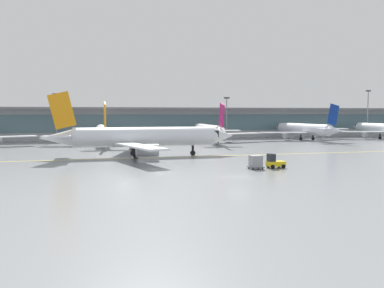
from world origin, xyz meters
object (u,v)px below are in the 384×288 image
object	(u,v)px
gate_airplane_2	(103,132)
cargo_dolly_lead	(256,162)
gate_airplane_5	(383,129)
baggage_tug	(274,162)
gate_airplane_3	(209,131)
apron_light_mast_1	(56,115)
apron_light_mast_2	(227,116)
apron_light_mast_3	(368,111)
taxiing_regional_jet	(143,137)
gate_airplane_4	(304,129)

from	to	relation	value
gate_airplane_2	cargo_dolly_lead	world-z (taller)	gate_airplane_2
gate_airplane_5	baggage_tug	distance (m)	80.62
gate_airplane_3	cargo_dolly_lead	size ratio (longest dim) A/B	14.94
cargo_dolly_lead	apron_light_mast_1	xyz separation A→B (m)	(-30.67, 64.99, 6.32)
apron_light_mast_1	apron_light_mast_2	bearing A→B (deg)	-0.86
gate_airplane_5	apron_light_mast_2	size ratio (longest dim) A/B	2.41
cargo_dolly_lead	apron_light_mast_3	xyz separation A→B (m)	(69.95, 63.12, 7.47)
gate_airplane_2	taxiing_regional_jet	bearing A→B (deg)	-168.41
gate_airplane_5	cargo_dolly_lead	xyz separation A→B (m)	(-65.59, -50.67, -2.02)
gate_airplane_5	cargo_dolly_lead	bearing A→B (deg)	130.29
gate_airplane_2	gate_airplane_5	size ratio (longest dim) A/B	1.02
gate_airplane_4	apron_light_mast_2	world-z (taller)	apron_light_mast_2
taxiing_regional_jet	apron_light_mast_3	distance (m)	93.77
gate_airplane_3	apron_light_mast_3	bearing A→B (deg)	-74.67
gate_airplane_4	taxiing_regional_jet	distance (m)	61.76
gate_airplane_2	gate_airplane_4	distance (m)	58.37
gate_airplane_3	gate_airplane_2	bearing A→B (deg)	96.20
gate_airplane_4	apron_light_mast_1	xyz separation A→B (m)	(-70.03, 12.49, 4.23)
apron_light_mast_3	gate_airplane_4	bearing A→B (deg)	-160.85
gate_airplane_5	apron_light_mast_1	bearing A→B (deg)	84.15
baggage_tug	cargo_dolly_lead	bearing A→B (deg)	180.00
gate_airplane_2	baggage_tug	xyz separation A→B (m)	(21.86, -49.12, -2.25)
baggage_tug	apron_light_mast_3	distance (m)	92.39
taxiing_regional_jet	gate_airplane_3	bearing A→B (deg)	54.97
gate_airplane_2	gate_airplane_3	bearing A→B (deg)	-86.84
gate_airplane_3	apron_light_mast_3	world-z (taller)	apron_light_mast_3
apron_light_mast_2	gate_airplane_2	bearing A→B (deg)	-158.41
gate_airplane_5	baggage_tug	xyz separation A→B (m)	(-62.65, -50.70, -2.18)
gate_airplane_3	gate_airplane_5	size ratio (longest dim) A/B	1.02
apron_light_mast_1	baggage_tug	bearing A→B (deg)	-62.66
gate_airplane_2	apron_light_mast_2	bearing A→B (deg)	-67.93
gate_airplane_3	apron_light_mast_1	size ratio (longest dim) A/B	2.36
gate_airplane_5	apron_light_mast_2	world-z (taller)	apron_light_mast_2
apron_light_mast_3	baggage_tug	bearing A→B (deg)	-136.70
baggage_tug	taxiing_regional_jet	bearing A→B (deg)	129.39
gate_airplane_5	apron_light_mast_2	distance (m)	48.34
gate_airplane_4	apron_light_mast_3	size ratio (longest dim) A/B	2.02
gate_airplane_4	taxiing_regional_jet	size ratio (longest dim) A/B	0.89
gate_airplane_5	apron_light_mast_3	size ratio (longest dim) A/B	1.98
gate_airplane_3	gate_airplane_4	world-z (taller)	same
apron_light_mast_2	apron_light_mast_3	size ratio (longest dim) A/B	0.82
baggage_tug	gate_airplane_3	bearing A→B (deg)	83.66
baggage_tug	apron_light_mast_2	size ratio (longest dim) A/B	0.20
apron_light_mast_2	apron_light_mast_3	distance (m)	50.61
gate_airplane_4	gate_airplane_5	distance (m)	26.30
gate_airplane_5	apron_light_mast_2	xyz separation A→B (m)	(-46.22, 13.57, 4.01)
apron_light_mast_1	taxiing_regional_jet	bearing A→B (deg)	-68.76
apron_light_mast_1	apron_light_mast_3	size ratio (longest dim) A/B	0.86
gate_airplane_2	taxiing_regional_jet	xyz separation A→B (m)	(5.69, -28.98, 0.39)
apron_light_mast_3	gate_airplane_5	bearing A→B (deg)	-109.29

